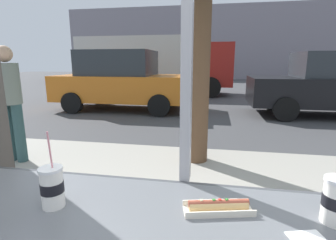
% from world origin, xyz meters
% --- Properties ---
extents(ground_plane, '(60.00, 60.00, 0.00)m').
position_xyz_m(ground_plane, '(0.00, 8.00, 0.00)').
color(ground_plane, '#424244').
extents(sidewalk_strip, '(16.00, 2.80, 0.11)m').
position_xyz_m(sidewalk_strip, '(0.00, 1.60, 0.05)').
color(sidewalk_strip, '#9E998E').
rests_on(sidewalk_strip, ground).
extents(building_facade_far, '(28.00, 1.20, 6.45)m').
position_xyz_m(building_facade_far, '(0.00, 23.83, 3.23)').
color(building_facade_far, gray).
rests_on(building_facade_far, ground).
extents(soda_cup_right, '(0.10, 0.10, 0.33)m').
position_xyz_m(soda_cup_right, '(-0.50, -0.29, 1.02)').
color(soda_cup_right, white).
rests_on(soda_cup_right, window_counter).
extents(hotdog_tray_far, '(0.29, 0.16, 0.05)m').
position_xyz_m(hotdog_tray_far, '(0.17, -0.20, 0.96)').
color(hotdog_tray_far, beige).
rests_on(hotdog_tray_far, window_counter).
extents(napkin_wrapper, '(0.14, 0.12, 0.00)m').
position_xyz_m(napkin_wrapper, '(0.46, -0.32, 0.94)').
color(napkin_wrapper, white).
rests_on(napkin_wrapper, window_counter).
extents(parked_car_orange, '(4.32, 2.08, 1.88)m').
position_xyz_m(parked_car_orange, '(-2.80, 6.85, 0.94)').
color(parked_car_orange, orange).
rests_on(parked_car_orange, ground).
extents(parked_car_black, '(4.35, 2.06, 1.80)m').
position_xyz_m(parked_car_black, '(3.37, 6.85, 0.90)').
color(parked_car_black, black).
rests_on(parked_car_black, ground).
extents(box_truck, '(7.21, 2.44, 2.66)m').
position_xyz_m(box_truck, '(-2.81, 11.28, 1.50)').
color(box_truck, beige).
rests_on(box_truck, ground).
extents(pedestrian, '(0.32, 0.32, 1.63)m').
position_xyz_m(pedestrian, '(-2.67, 1.97, 1.04)').
color(pedestrian, '#2A4749').
rests_on(pedestrian, sidewalk_strip).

